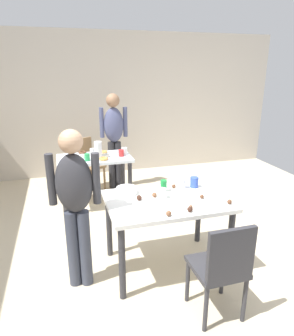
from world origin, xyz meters
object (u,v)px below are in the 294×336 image
dining_table_near (166,208)px  chair_far_table (86,161)px  person_adult_far (114,133)px  mixing_bowl (127,191)px  pitcher_far (98,150)px  chair_near_table (222,266)px  dining_table_far (95,165)px  person_girl_near (75,197)px  soda_can (164,186)px

dining_table_near → chair_far_table: size_ratio=1.34×
dining_table_near → person_adult_far: (-0.09, 2.31, 0.30)m
mixing_bowl → pitcher_far: pitcher_far is taller
chair_far_table → person_adult_far: (0.47, -0.03, 0.46)m
chair_near_table → chair_far_table: (-0.75, 3.12, 0.00)m
dining_table_far → person_adult_far: bearing=57.4°
dining_table_far → mixing_bowl: (0.15, -1.45, 0.16)m
chair_far_table → person_adult_far: size_ratio=0.55×
chair_near_table → chair_far_table: bearing=103.6°
person_adult_far → mixing_bowl: size_ratio=7.55×
dining_table_near → person_girl_near: size_ratio=0.78×
person_girl_near → mixing_bowl: (0.52, 0.28, -0.11)m
dining_table_near → pitcher_far: 1.69m
mixing_bowl → pitcher_far: bearing=94.3°
dining_table_near → person_adult_far: person_adult_far is taller
dining_table_near → soda_can: (0.03, 0.19, 0.16)m
person_girl_near → mixing_bowl: person_girl_near is taller
mixing_bowl → person_girl_near: bearing=-151.6°
person_girl_near → dining_table_near: bearing=2.8°
dining_table_near → person_adult_far: bearing=92.3°
person_girl_near → mixing_bowl: 0.60m
dining_table_far → mixing_bowl: mixing_bowl is taller
person_adult_far → chair_far_table: bearing=176.9°
soda_can → pitcher_far: 1.51m
chair_near_table → soda_can: soda_can is taller
pitcher_far → mixing_bowl: bearing=-85.7°
chair_near_table → mixing_bowl: chair_near_table is taller
chair_near_table → chair_far_table: size_ratio=1.00×
dining_table_far → chair_near_table: (0.68, -2.47, -0.13)m
dining_table_far → pitcher_far: 0.26m
soda_can → chair_far_table: bearing=105.6°
dining_table_near → pitcher_far: (-0.45, 1.62, 0.22)m
dining_table_near → person_girl_near: person_girl_near is taller
dining_table_near → chair_near_table: (0.18, -0.78, -0.15)m
dining_table_near → dining_table_far: same height
dining_table_near → dining_table_far: bearing=106.5°
mixing_bowl → soda_can: size_ratio=1.72×
dining_table_far → chair_far_table: (-0.07, 0.66, -0.13)m
person_adult_far → soda_can: (0.13, -2.12, -0.14)m
chair_far_table → person_girl_near: person_girl_near is taller
chair_near_table → soda_can: (-0.15, 0.97, 0.31)m
chair_near_table → pitcher_far: 2.51m
person_adult_far → mixing_bowl: 2.10m
person_girl_near → chair_far_table: bearing=83.0°
dining_table_far → chair_far_table: chair_far_table is taller
chair_near_table → pitcher_far: size_ratio=3.70×
pitcher_far → person_girl_near: bearing=-104.0°
dining_table_far → pitcher_far: size_ratio=4.42×
soda_can → chair_near_table: bearing=-81.1°
dining_table_near → pitcher_far: pitcher_far is taller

